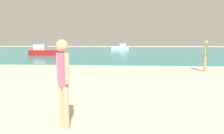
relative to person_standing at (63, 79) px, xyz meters
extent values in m
cube|color=teal|center=(1.00, 40.24, -0.93)|extent=(160.00, 60.00, 0.06)
cylinder|color=#DDAD84|center=(-0.05, 0.05, -0.54)|extent=(0.11, 0.11, 0.82)
cylinder|color=#DDAD84|center=(0.05, -0.05, -0.54)|extent=(0.11, 0.11, 0.82)
cube|color=pink|center=(0.00, 0.00, 0.18)|extent=(0.22, 0.21, 0.62)
sphere|color=#DDAD84|center=(0.00, 0.00, 0.61)|extent=(0.22, 0.22, 0.22)
cylinder|color=#DDAD84|center=(-0.11, 0.10, 0.21)|extent=(0.08, 0.08, 0.55)
cylinder|color=#DDAD84|center=(0.11, -0.10, 0.21)|extent=(0.08, 0.08, 0.55)
cylinder|color=tan|center=(5.71, 7.91, -0.53)|extent=(0.11, 0.11, 0.86)
cylinder|color=tan|center=(5.63, 7.78, -0.53)|extent=(0.11, 0.11, 0.86)
cube|color=#2DA35B|center=(5.67, 7.85, 0.23)|extent=(0.21, 0.23, 0.65)
sphere|color=tan|center=(5.67, 7.85, 0.68)|extent=(0.23, 0.23, 0.23)
cylinder|color=tan|center=(5.75, 7.98, 0.26)|extent=(0.09, 0.09, 0.57)
cylinder|color=tan|center=(5.58, 7.71, 0.26)|extent=(0.09, 0.09, 0.57)
cube|color=red|center=(-8.95, 20.13, -0.57)|extent=(4.14, 1.45, 0.65)
cube|color=silver|center=(-9.68, 20.15, 0.13)|extent=(1.50, 0.97, 0.74)
cube|color=white|center=(-0.46, 41.59, -0.55)|extent=(4.50, 2.64, 0.69)
cube|color=silver|center=(0.27, 41.83, 0.18)|extent=(1.77, 1.39, 0.77)
camera|label=1|loc=(1.16, -3.39, 0.66)|focal=30.63mm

